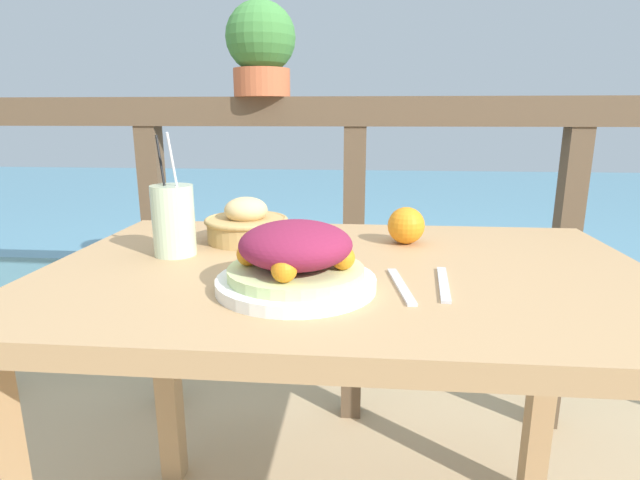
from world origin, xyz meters
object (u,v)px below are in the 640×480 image
potted_plant (261,47)px  drink_glass (174,220)px  bread_basket (247,224)px  salad_plate (296,260)px

potted_plant → drink_glass: bearing=-95.4°
drink_glass → bread_basket: bearing=46.1°
drink_glass → potted_plant: potted_plant is taller
salad_plate → drink_glass: 0.34m
salad_plate → potted_plant: bearing=104.7°
drink_glass → potted_plant: size_ratio=0.88×
salad_plate → bread_basket: bearing=116.7°
potted_plant → salad_plate: bearing=-75.3°
salad_plate → drink_glass: drink_glass is taller
drink_glass → potted_plant: (0.06, 0.65, 0.42)m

